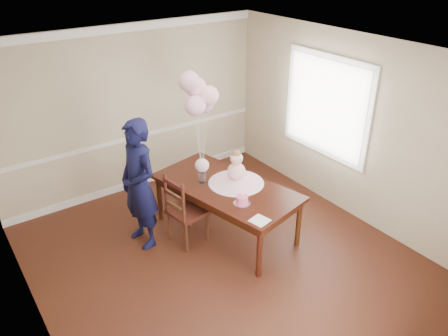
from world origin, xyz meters
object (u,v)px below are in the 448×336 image
at_px(birthday_cake, 242,200).
at_px(dining_chair_seat, 188,212).
at_px(dining_table_top, 226,187).
at_px(woman, 139,185).

relative_size(birthday_cake, dining_chair_seat, 0.33).
relative_size(dining_table_top, dining_chair_seat, 4.45).
bearing_deg(woman, dining_table_top, 59.37).
relative_size(dining_chair_seat, woman, 0.25).
distance_m(birthday_cake, dining_chair_seat, 0.85).
bearing_deg(birthday_cake, dining_table_top, 78.42).
height_order(birthday_cake, woman, woman).
height_order(birthday_cake, dining_chair_seat, birthday_cake).
xyz_separation_m(dining_table_top, woman, (-1.07, 0.48, 0.17)).
height_order(dining_table_top, woman, woman).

